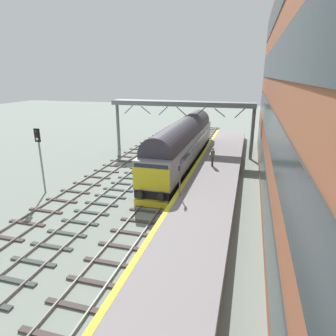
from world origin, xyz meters
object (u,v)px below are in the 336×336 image
object	(u,v)px
waiting_passenger	(213,155)
signal_post_near	(40,153)
diesel_locomotive	(183,142)
platform_number_sign	(180,176)

from	to	relation	value
waiting_passenger	signal_post_near	bearing A→B (deg)	129.56
diesel_locomotive	platform_number_sign	xyz separation A→B (m)	(1.97, -9.65, -0.05)
diesel_locomotive	signal_post_near	world-z (taller)	signal_post_near
diesel_locomotive	signal_post_near	bearing A→B (deg)	-132.45
platform_number_sign	signal_post_near	bearing A→B (deg)	179.60
platform_number_sign	waiting_passenger	world-z (taller)	platform_number_sign
diesel_locomotive	platform_number_sign	size ratio (longest dim) A/B	9.16
signal_post_near	waiting_passenger	size ratio (longest dim) A/B	3.08
diesel_locomotive	waiting_passenger	bearing A→B (deg)	-35.02
waiting_passenger	diesel_locomotive	bearing A→B (deg)	63.08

